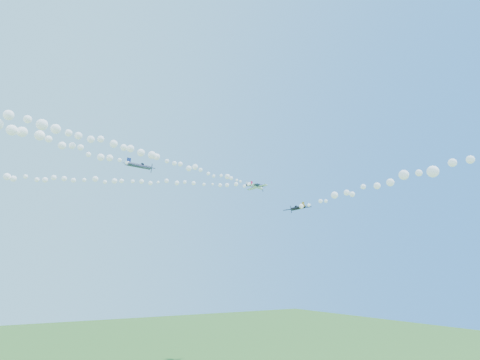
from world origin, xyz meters
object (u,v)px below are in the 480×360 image
plane_white (257,187)px  plane_navy (256,185)px  plane_black (297,208)px  plane_grey (140,166)px

plane_white → plane_navy: size_ratio=1.07×
plane_navy → plane_black: plane_navy is taller
plane_grey → plane_black: (32.04, -15.45, -8.93)m
plane_white → plane_navy: plane_navy is taller
plane_black → plane_white: bearing=-6.2°
plane_white → plane_grey: bearing=175.1°
plane_white → plane_grey: size_ratio=0.87×
plane_white → plane_grey: 42.12m
plane_grey → plane_black: plane_grey is taller
plane_white → plane_black: (-8.03, -28.30, -10.96)m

